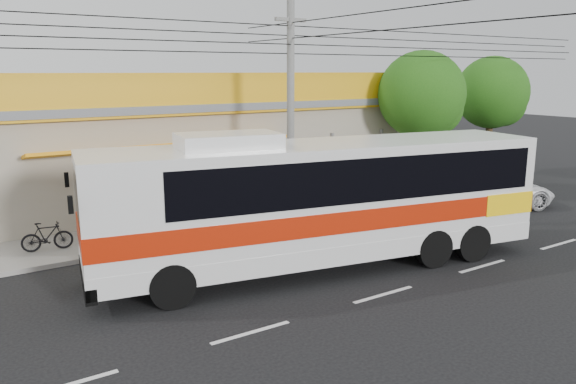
# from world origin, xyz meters

# --- Properties ---
(ground) EXTENTS (120.00, 120.00, 0.00)m
(ground) POSITION_xyz_m (0.00, 0.00, 0.00)
(ground) COLOR black
(ground) RESTS_ON ground
(sidewalk) EXTENTS (30.00, 3.20, 0.15)m
(sidewalk) POSITION_xyz_m (0.00, 6.00, 0.07)
(sidewalk) COLOR gray
(sidewalk) RESTS_ON ground
(lane_markings) EXTENTS (50.00, 0.12, 0.01)m
(lane_markings) POSITION_xyz_m (0.00, -2.50, 0.00)
(lane_markings) COLOR silver
(lane_markings) RESTS_ON ground
(storefront_building) EXTENTS (22.60, 9.20, 5.70)m
(storefront_building) POSITION_xyz_m (-0.01, 11.54, 2.30)
(storefront_building) COLOR gray
(storefront_building) RESTS_ON ground
(coach_bus) EXTENTS (13.72, 5.27, 4.14)m
(coach_bus) POSITION_xyz_m (0.10, 0.09, 2.22)
(coach_bus) COLOR silver
(coach_bus) RESTS_ON ground
(motorbike_dark) EXTENTS (1.61, 0.68, 0.93)m
(motorbike_dark) POSITION_xyz_m (-6.73, 5.82, 0.62)
(motorbike_dark) COLOR black
(motorbike_dark) RESTS_ON sidewalk
(white_car) EXTENTS (5.92, 4.17, 1.50)m
(white_car) POSITION_xyz_m (10.56, 2.26, 0.75)
(white_car) COLOR silver
(white_car) RESTS_ON ground
(utility_pole) EXTENTS (34.00, 14.00, 8.34)m
(utility_pole) POSITION_xyz_m (1.50, 4.20, 6.88)
(utility_pole) COLOR #60605D
(utility_pole) RESTS_ON ground
(tree_near) EXTENTS (4.05, 4.05, 6.72)m
(tree_near) POSITION_xyz_m (10.13, 5.94, 4.55)
(tree_near) COLOR #332014
(tree_near) RESTS_ON ground
(tree_far) EXTENTS (3.97, 3.97, 6.59)m
(tree_far) POSITION_xyz_m (17.13, 7.37, 4.46)
(tree_far) COLOR #332014
(tree_far) RESTS_ON ground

